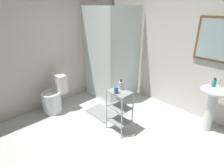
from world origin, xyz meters
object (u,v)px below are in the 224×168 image
at_px(shower_stall, 112,77).
at_px(bath_mat, 102,113).
at_px(storage_cart, 119,108).
at_px(hand_soap_bottle, 214,83).
at_px(pedestal_sink, 213,100).
at_px(rinse_cup, 116,90).
at_px(toilet, 54,97).
at_px(lotion_bottle_white, 121,85).

bearing_deg(shower_stall, bath_mat, -57.63).
xyz_separation_m(storage_cart, hand_soap_bottle, (1.00, 1.12, 0.44)).
xyz_separation_m(pedestal_sink, rinse_cup, (-1.04, -1.21, 0.21)).
xyz_separation_m(toilet, storage_cart, (1.33, 0.51, 0.12)).
bearing_deg(storage_cart, bath_mat, 169.01).
bearing_deg(shower_stall, hand_soap_bottle, 8.77).
distance_m(storage_cart, lotion_bottle_white, 0.39).
bearing_deg(toilet, pedestal_sink, 34.52).
distance_m(shower_stall, pedestal_sink, 2.11).
distance_m(toilet, lotion_bottle_white, 1.51).
relative_size(shower_stall, lotion_bottle_white, 11.67).
height_order(shower_stall, storage_cart, shower_stall).
distance_m(toilet, storage_cart, 1.44).
xyz_separation_m(toilet, rinse_cup, (1.34, 0.43, 0.48)).
bearing_deg(rinse_cup, storage_cart, 91.15).
bearing_deg(rinse_cup, shower_stall, 139.55).
bearing_deg(hand_soap_bottle, rinse_cup, -129.77).
height_order(shower_stall, pedestal_sink, shower_stall).
xyz_separation_m(storage_cart, lotion_bottle_white, (-0.04, 0.07, 0.38)).
xyz_separation_m(shower_stall, storage_cart, (1.04, -0.80, -0.03)).
height_order(toilet, hand_soap_bottle, hand_soap_bottle).
relative_size(shower_stall, hand_soap_bottle, 13.74).
bearing_deg(pedestal_sink, hand_soap_bottle, -173.18).
relative_size(hand_soap_bottle, bath_mat, 0.24).
height_order(hand_soap_bottle, bath_mat, hand_soap_bottle).
relative_size(storage_cart, hand_soap_bottle, 5.08).
distance_m(shower_stall, rinse_cup, 1.41).
bearing_deg(lotion_bottle_white, pedestal_sink, 43.98).
relative_size(pedestal_sink, bath_mat, 1.35).
relative_size(toilet, lotion_bottle_white, 4.43).
bearing_deg(pedestal_sink, storage_cart, -132.95).
bearing_deg(hand_soap_bottle, pedestal_sink, 6.82).
height_order(shower_stall, hand_soap_bottle, shower_stall).
xyz_separation_m(pedestal_sink, toilet, (-2.38, -1.64, -0.26)).
relative_size(shower_stall, pedestal_sink, 2.47).
bearing_deg(bath_mat, lotion_bottle_white, -4.45).
bearing_deg(toilet, lotion_bottle_white, 24.44).
xyz_separation_m(pedestal_sink, bath_mat, (-1.65, -1.01, -0.57)).
distance_m(pedestal_sink, bath_mat, 2.02).
height_order(lotion_bottle_white, rinse_cup, lotion_bottle_white).
bearing_deg(rinse_cup, bath_mat, 161.62).
distance_m(hand_soap_bottle, rinse_cup, 1.57).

